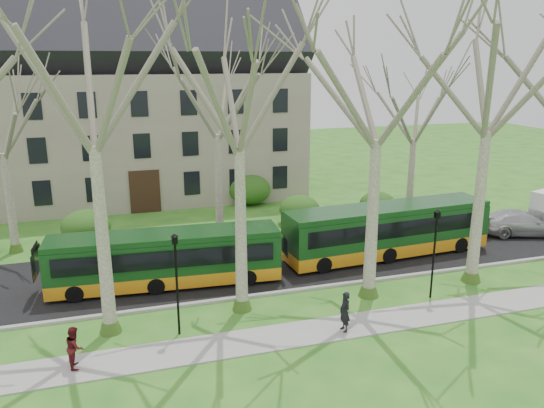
{
  "coord_description": "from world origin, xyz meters",
  "views": [
    {
      "loc": [
        -8.11,
        -21.12,
        11.07
      ],
      "look_at": [
        -0.74,
        3.0,
        4.15
      ],
      "focal_mm": 35.0,
      "sensor_mm": 36.0,
      "label": 1
    }
  ],
  "objects": [
    {
      "name": "ground",
      "position": [
        0.0,
        0.0,
        0.0
      ],
      "size": [
        120.0,
        120.0,
        0.0
      ],
      "primitive_type": "plane",
      "color": "#2A691E",
      "rests_on": "ground"
    },
    {
      "name": "sidewalk",
      "position": [
        0.0,
        -2.5,
        0.03
      ],
      "size": [
        70.0,
        2.0,
        0.06
      ],
      "primitive_type": "cube",
      "color": "gray",
      "rests_on": "ground"
    },
    {
      "name": "road",
      "position": [
        0.0,
        5.5,
        0.03
      ],
      "size": [
        80.0,
        8.0,
        0.06
      ],
      "primitive_type": "cube",
      "color": "black",
      "rests_on": "ground"
    },
    {
      "name": "curb",
      "position": [
        0.0,
        1.5,
        0.07
      ],
      "size": [
        80.0,
        0.25,
        0.14
      ],
      "primitive_type": "cube",
      "color": "#A5A39E",
      "rests_on": "ground"
    },
    {
      "name": "building",
      "position": [
        -6.0,
        24.0,
        8.07
      ],
      "size": [
        26.5,
        12.2,
        16.0
      ],
      "color": "gray",
      "rests_on": "ground"
    },
    {
      "name": "tree_row_verge",
      "position": [
        0.0,
        0.3,
        7.0
      ],
      "size": [
        49.0,
        7.0,
        14.0
      ],
      "color": "gray",
      "rests_on": "ground"
    },
    {
      "name": "tree_row_far",
      "position": [
        -1.33,
        11.0,
        6.0
      ],
      "size": [
        33.0,
        7.0,
        12.0
      ],
      "color": "gray",
      "rests_on": "ground"
    },
    {
      "name": "lamp_row",
      "position": [
        -0.0,
        -1.0,
        2.57
      ],
      "size": [
        36.22,
        0.22,
        4.3
      ],
      "color": "black",
      "rests_on": "ground"
    },
    {
      "name": "hedges",
      "position": [
        -4.67,
        14.0,
        1.0
      ],
      "size": [
        30.6,
        8.6,
        2.0
      ],
      "color": "#224C15",
      "rests_on": "ground"
    },
    {
      "name": "bus_lead",
      "position": [
        -5.93,
        4.11,
        1.47
      ],
      "size": [
        11.43,
        3.1,
        2.82
      ],
      "primitive_type": null,
      "rotation": [
        0.0,
        0.0,
        -0.07
      ],
      "color": "#113D16",
      "rests_on": "road"
    },
    {
      "name": "bus_follow",
      "position": [
        6.73,
        4.64,
        1.59
      ],
      "size": [
        12.38,
        3.35,
        3.06
      ],
      "primitive_type": null,
      "rotation": [
        0.0,
        0.0,
        0.07
      ],
      "color": "#113D16",
      "rests_on": "road"
    },
    {
      "name": "sedan",
      "position": [
        16.94,
        5.4,
        0.84
      ],
      "size": [
        5.79,
        3.69,
        1.56
      ],
      "primitive_type": "imported",
      "rotation": [
        0.0,
        0.0,
        1.27
      ],
      "color": "#B4B4B9",
      "rests_on": "road"
    },
    {
      "name": "pedestrian_a",
      "position": [
        0.65,
        -2.84,
        0.92
      ],
      "size": [
        0.44,
        0.64,
        1.73
      ],
      "primitive_type": "imported",
      "rotation": [
        0.0,
        0.0,
        -1.54
      ],
      "color": "black",
      "rests_on": "sidewalk"
    },
    {
      "name": "pedestrian_b",
      "position": [
        -9.97,
        -2.39,
        0.86
      ],
      "size": [
        0.62,
        0.79,
        1.6
      ],
      "primitive_type": "imported",
      "rotation": [
        0.0,
        0.0,
        1.59
      ],
      "color": "#531218",
      "rests_on": "sidewalk"
    }
  ]
}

